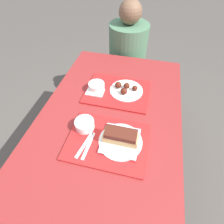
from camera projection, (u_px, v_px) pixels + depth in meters
ground_plane at (110, 171)px, 1.64m from camera, size 12.00×12.00×0.00m
picnic_table at (109, 129)px, 1.14m from camera, size 0.87×1.47×0.77m
picnic_bench_far at (130, 77)px, 1.97m from camera, size 0.83×0.28×0.46m
tray_near at (107, 141)px, 0.95m from camera, size 0.43×0.33×0.01m
tray_far at (117, 92)px, 1.23m from camera, size 0.43×0.33×0.01m
bowl_coleslaw_near at (85, 124)px, 0.99m from camera, size 0.11×0.11×0.05m
brisket_sandwich_plate at (121, 138)px, 0.92m from camera, size 0.24×0.24×0.09m
plastic_fork_near at (84, 145)px, 0.93m from camera, size 0.05×0.17×0.00m
plastic_knife_near at (88, 146)px, 0.93m from camera, size 0.02×0.17×0.00m
condiment_packet at (108, 129)px, 1.00m from camera, size 0.04×0.03×0.01m
bowl_coleslaw_far at (97, 86)px, 1.21m from camera, size 0.11×0.11×0.05m
wings_plate_far at (126, 89)px, 1.21m from camera, size 0.23×0.23×0.05m
napkin_far at (95, 92)px, 1.21m from camera, size 0.12×0.08×0.01m
person_seated_across at (128, 46)px, 1.71m from camera, size 0.37×0.37×0.69m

